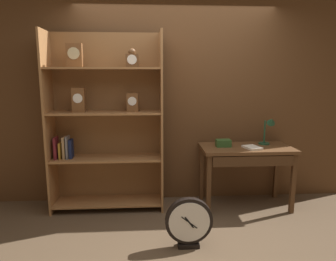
% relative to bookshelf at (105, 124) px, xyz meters
% --- Properties ---
extents(ground_plane, '(10.00, 10.00, 0.00)m').
position_rel_bookshelf_xyz_m(ground_plane, '(0.88, -1.02, -1.07)').
color(ground_plane, brown).
extents(back_wood_panel, '(4.80, 0.05, 2.60)m').
position_rel_bookshelf_xyz_m(back_wood_panel, '(0.88, 0.26, 0.23)').
color(back_wood_panel, brown).
rests_on(back_wood_panel, ground).
extents(bookshelf, '(1.35, 0.40, 2.15)m').
position_rel_bookshelf_xyz_m(bookshelf, '(0.00, 0.00, 0.00)').
color(bookshelf, '#9E6B3D').
rests_on(bookshelf, ground).
extents(workbench, '(1.12, 0.58, 0.78)m').
position_rel_bookshelf_xyz_m(workbench, '(1.74, -0.11, -0.39)').
color(workbench, brown).
rests_on(workbench, ground).
extents(desk_lamp, '(0.19, 0.19, 0.37)m').
position_rel_bookshelf_xyz_m(desk_lamp, '(2.04, -0.01, -0.07)').
color(desk_lamp, '#1E472D').
rests_on(desk_lamp, workbench).
extents(toolbox_small, '(0.18, 0.12, 0.09)m').
position_rel_bookshelf_xyz_m(toolbox_small, '(1.45, -0.07, -0.25)').
color(toolbox_small, '#2D5123').
rests_on(toolbox_small, workbench).
extents(open_repair_manual, '(0.21, 0.25, 0.02)m').
position_rel_bookshelf_xyz_m(open_repair_manual, '(1.78, -0.19, -0.28)').
color(open_repair_manual, silver).
rests_on(open_repair_manual, workbench).
extents(round_clock_large, '(0.46, 0.11, 0.50)m').
position_rel_bookshelf_xyz_m(round_clock_large, '(0.91, -0.99, -0.81)').
color(round_clock_large, black).
rests_on(round_clock_large, ground).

